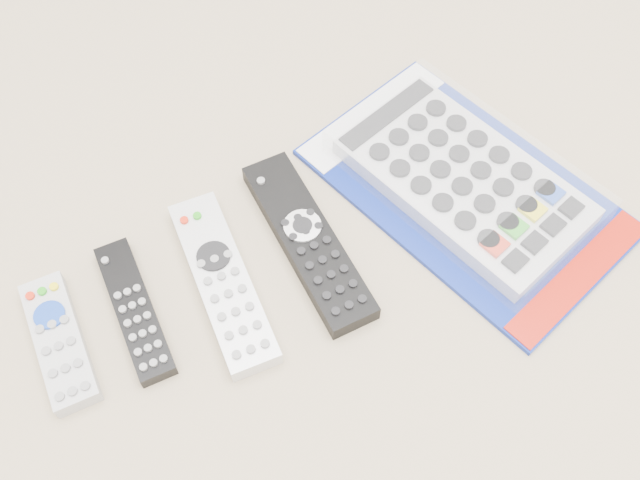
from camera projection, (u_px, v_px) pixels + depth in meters
remote_small_grey at (59, 342)px, 0.69m from camera, size 0.06×0.15×0.02m
remote_slim_black at (135, 310)px, 0.71m from camera, size 0.06×0.16×0.02m
remote_silver_dvd at (223, 282)px, 0.72m from camera, size 0.09×0.21×0.02m
remote_large_black at (308, 241)px, 0.75m from camera, size 0.08×0.22×0.02m
jumbo_remote_packaged at (464, 179)px, 0.78m from camera, size 0.26×0.37×0.05m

